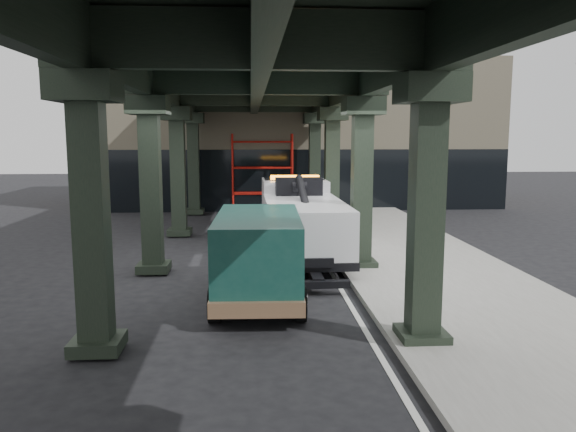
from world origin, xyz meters
name	(u,v)px	position (x,y,z in m)	size (l,w,h in m)	color
ground	(275,290)	(0.00, 0.00, 0.00)	(90.00, 90.00, 0.00)	black
sidewalk	(423,266)	(4.50, 2.00, 0.07)	(5.00, 40.00, 0.15)	gray
lane_stripe	(330,270)	(1.70, 2.00, 0.01)	(0.12, 38.00, 0.01)	silver
viaduct	(257,80)	(-0.40, 2.00, 5.46)	(7.40, 32.00, 6.40)	black
building	(294,134)	(2.00, 20.00, 4.00)	(22.00, 10.00, 8.00)	#C6B793
scaffolding	(262,171)	(0.00, 14.64, 2.11)	(3.08, 0.88, 4.00)	red
tow_truck	(300,216)	(0.99, 4.13, 1.30)	(2.55, 8.16, 2.66)	black
towed_van	(259,253)	(-0.42, -0.80, 1.13)	(2.23, 5.25, 2.11)	#124038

